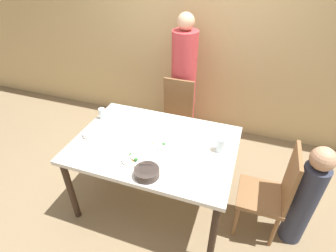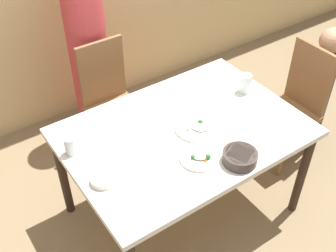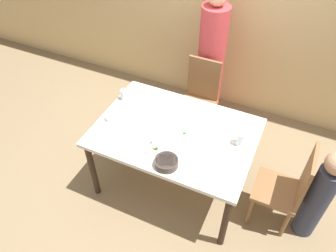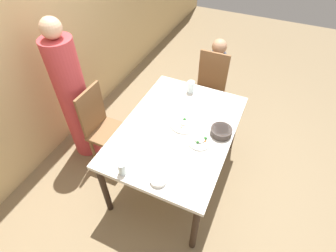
{
  "view_description": "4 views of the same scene",
  "coord_description": "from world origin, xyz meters",
  "views": [
    {
      "loc": [
        0.74,
        -1.74,
        2.29
      ],
      "look_at": [
        0.12,
        0.04,
        0.97
      ],
      "focal_mm": 28.0,
      "sensor_mm": 36.0,
      "label": 1
    },
    {
      "loc": [
        -1.21,
        -1.58,
        2.5
      ],
      "look_at": [
        -0.06,
        0.08,
        0.78
      ],
      "focal_mm": 45.0,
      "sensor_mm": 36.0,
      "label": 2
    },
    {
      "loc": [
        0.84,
        -1.99,
        2.92
      ],
      "look_at": [
        -0.05,
        -0.06,
        0.87
      ],
      "focal_mm": 35.0,
      "sensor_mm": 36.0,
      "label": 3
    },
    {
      "loc": [
        -1.66,
        -0.65,
        2.58
      ],
      "look_at": [
        -0.12,
        0.05,
        0.89
      ],
      "focal_mm": 28.0,
      "sensor_mm": 36.0,
      "label": 4
    }
  ],
  "objects": [
    {
      "name": "person_child",
      "position": [
        1.35,
        0.01,
        0.52
      ],
      "size": [
        0.2,
        0.2,
        1.07
      ],
      "color": "#33384C",
      "rests_on": "ground_plane"
    },
    {
      "name": "dining_table",
      "position": [
        0.0,
        0.0,
        0.7
      ],
      "size": [
        1.48,
        1.04,
        0.78
      ],
      "color": "silver",
      "rests_on": "ground_plane"
    },
    {
      "name": "person_adult",
      "position": [
        -0.07,
        1.19,
        0.78
      ],
      "size": [
        0.31,
        0.31,
        1.68
      ],
      "color": "#C63D42",
      "rests_on": "ground_plane"
    },
    {
      "name": "fork_steel",
      "position": [
        0.46,
        -0.25,
        0.78
      ],
      "size": [
        0.18,
        0.04,
        0.01
      ],
      "color": "silver",
      "rests_on": "dining_table"
    },
    {
      "name": "bowl_rice_small",
      "position": [
        -0.62,
        -0.1,
        0.8
      ],
      "size": [
        0.14,
        0.14,
        0.04
      ],
      "color": "white",
      "rests_on": "dining_table"
    },
    {
      "name": "glass_water_short",
      "position": [
        0.59,
        0.09,
        0.84
      ],
      "size": [
        0.08,
        0.08,
        0.13
      ],
      "color": "silver",
      "rests_on": "dining_table"
    },
    {
      "name": "plate_rice_child",
      "position": [
        0.07,
        -0.04,
        0.79
      ],
      "size": [
        0.27,
        0.27,
        0.05
      ],
      "color": "white",
      "rests_on": "dining_table"
    },
    {
      "name": "bowl_curry",
      "position": [
        0.1,
        -0.4,
        0.81
      ],
      "size": [
        0.2,
        0.2,
        0.07
      ],
      "color": "#3D332D",
      "rests_on": "dining_table"
    },
    {
      "name": "spoon_steel",
      "position": [
        -0.09,
        0.2,
        0.78
      ],
      "size": [
        0.18,
        0.05,
        0.01
      ],
      "color": "silver",
      "rests_on": "dining_table"
    },
    {
      "name": "glass_water_tall",
      "position": [
        -0.67,
        0.21,
        0.83
      ],
      "size": [
        0.07,
        0.07,
        0.12
      ],
      "color": "silver",
      "rests_on": "dining_table"
    },
    {
      "name": "chair_child_spot",
      "position": [
        1.09,
        0.01,
        0.51
      ],
      "size": [
        0.4,
        0.4,
        0.97
      ],
      "rotation": [
        0.0,
        0.0,
        -1.57
      ],
      "color": "brown",
      "rests_on": "ground_plane"
    },
    {
      "name": "plate_rice_adult",
      "position": [
        -0.08,
        -0.25,
        0.79
      ],
      "size": [
        0.22,
        0.22,
        0.05
      ],
      "color": "white",
      "rests_on": "dining_table"
    },
    {
      "name": "chair_adult_spot",
      "position": [
        -0.07,
        0.87,
        0.51
      ],
      "size": [
        0.4,
        0.4,
        0.97
      ],
      "color": "brown",
      "rests_on": "ground_plane"
    },
    {
      "name": "ground_plane",
      "position": [
        0.0,
        0.0,
        0.0
      ],
      "size": [
        10.0,
        10.0,
        0.0
      ],
      "primitive_type": "plane",
      "color": "#847051"
    }
  ]
}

